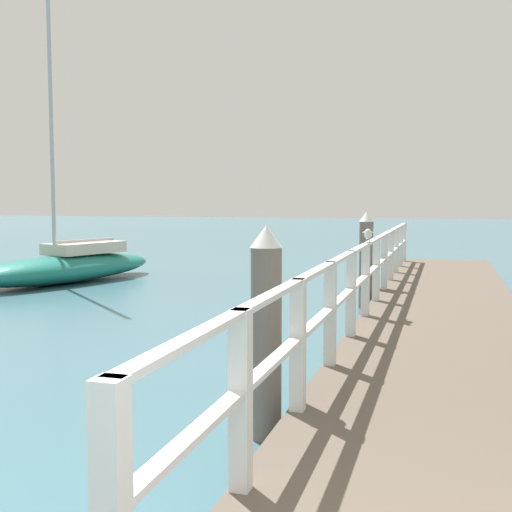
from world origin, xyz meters
TOP-DOWN VIEW (x-y plane):
  - pier_deck at (0.00, 9.27)m, footprint 2.44×18.53m
  - pier_railing at (-1.14, 9.27)m, footprint 0.12×17.05m
  - dock_piling_near at (-1.52, 4.27)m, footprint 0.29×0.29m
  - dock_piling_far at (-1.52, 11.74)m, footprint 0.29×0.29m
  - seagull_foreground at (-1.14, 8.72)m, footprint 0.20×0.48m
  - boat_3 at (-9.66, 13.61)m, footprint 3.45×6.34m

SIDE VIEW (x-z plane):
  - pier_deck at x=0.00m, z-range 0.00..0.42m
  - boat_3 at x=-9.66m, z-range -3.71..4.59m
  - dock_piling_near at x=-1.52m, z-range 0.01..1.96m
  - dock_piling_far at x=-1.52m, z-range 0.01..1.96m
  - pier_railing at x=-1.14m, z-range 0.54..1.65m
  - seagull_foreground at x=-1.14m, z-range 1.55..1.77m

